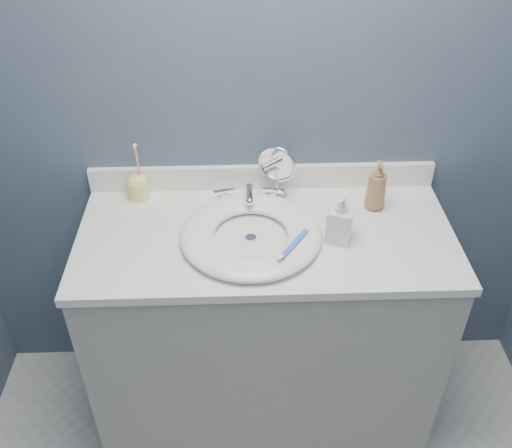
{
  "coord_description": "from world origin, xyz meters",
  "views": [
    {
      "loc": [
        -0.08,
        -0.47,
        2.03
      ],
      "look_at": [
        -0.03,
        0.94,
        0.94
      ],
      "focal_mm": 40.0,
      "sensor_mm": 36.0,
      "label": 1
    }
  ],
  "objects_px": {
    "soap_bottle_clear": "(341,217)",
    "soap_bottle_amber": "(377,186)",
    "makeup_mirror": "(277,170)",
    "toothbrush_holder": "(138,186)"
  },
  "relations": [
    {
      "from": "makeup_mirror",
      "to": "soap_bottle_clear",
      "type": "height_order",
      "value": "makeup_mirror"
    },
    {
      "from": "soap_bottle_clear",
      "to": "toothbrush_holder",
      "type": "bearing_deg",
      "value": 177.81
    },
    {
      "from": "makeup_mirror",
      "to": "soap_bottle_amber",
      "type": "relative_size",
      "value": 1.12
    },
    {
      "from": "soap_bottle_amber",
      "to": "makeup_mirror",
      "type": "bearing_deg",
      "value": 160.89
    },
    {
      "from": "soap_bottle_clear",
      "to": "toothbrush_holder",
      "type": "distance_m",
      "value": 0.71
    },
    {
      "from": "soap_bottle_clear",
      "to": "toothbrush_holder",
      "type": "relative_size",
      "value": 0.8
    },
    {
      "from": "soap_bottle_clear",
      "to": "soap_bottle_amber",
      "type": "bearing_deg",
      "value": 67.3
    },
    {
      "from": "soap_bottle_amber",
      "to": "toothbrush_holder",
      "type": "distance_m",
      "value": 0.82
    },
    {
      "from": "makeup_mirror",
      "to": "soap_bottle_clear",
      "type": "relative_size",
      "value": 1.17
    },
    {
      "from": "toothbrush_holder",
      "to": "makeup_mirror",
      "type": "bearing_deg",
      "value": -1.24
    }
  ]
}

